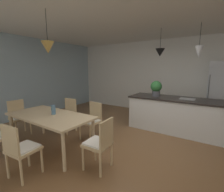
{
  "coord_description": "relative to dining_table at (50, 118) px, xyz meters",
  "views": [
    {
      "loc": [
        1.28,
        -2.69,
        1.65
      ],
      "look_at": [
        -0.59,
        0.13,
        1.07
      ],
      "focal_mm": 25.2,
      "sensor_mm": 36.0,
      "label": 1
    }
  ],
  "objects": [
    {
      "name": "chair_far_left",
      "position": [
        -0.42,
        0.82,
        -0.18
      ],
      "size": [
        0.44,
        0.44,
        0.87
      ],
      "color": "tan",
      "rests_on": "ground_plane"
    },
    {
      "name": "window_wall_left_glazing",
      "position": [
        -2.57,
        0.81,
        0.69
      ],
      "size": [
        0.06,
        8.4,
        2.7
      ],
      "primitive_type": "cube",
      "color": "#9EB7C6",
      "rests_on": "ground_plane"
    },
    {
      "name": "chair_near_right",
      "position": [
        0.42,
        -0.82,
        -0.18
      ],
      "size": [
        0.44,
        0.44,
        0.87
      ],
      "color": "tan",
      "rests_on": "ground_plane"
    },
    {
      "name": "chair_window_end",
      "position": [
        -1.29,
        0.0,
        -0.18
      ],
      "size": [
        0.43,
        0.43,
        0.87
      ],
      "color": "tan",
      "rests_on": "ground_plane"
    },
    {
      "name": "dining_table",
      "position": [
        0.0,
        0.0,
        0.0
      ],
      "size": [
        1.84,
        0.89,
        0.72
      ],
      "color": "#D1B284",
      "rests_on": "ground_plane"
    },
    {
      "name": "kitchen_island",
      "position": [
        1.92,
        2.41,
        -0.2
      ],
      "size": [
        2.34,
        0.84,
        0.91
      ],
      "color": "silver",
      "rests_on": "ground_plane"
    },
    {
      "name": "chair_kitchen_end",
      "position": [
        1.29,
        0.0,
        -0.18
      ],
      "size": [
        0.43,
        0.43,
        0.87
      ],
      "color": "tan",
      "rests_on": "ground_plane"
    },
    {
      "name": "refrigerator",
      "position": [
        2.95,
        3.67,
        0.28
      ],
      "size": [
        0.74,
        0.67,
        1.87
      ],
      "color": "#B2B5B7",
      "rests_on": "ground_plane"
    },
    {
      "name": "pendant_over_island_main",
      "position": [
        1.47,
        2.41,
        1.42
      ],
      "size": [
        0.25,
        0.25,
        0.72
      ],
      "color": "black"
    },
    {
      "name": "pendant_over_table",
      "position": [
        0.16,
        -0.05,
        1.38
      ],
      "size": [
        0.23,
        0.23,
        0.77
      ],
      "color": "black"
    },
    {
      "name": "potted_plant_on_island",
      "position": [
        1.41,
        2.41,
        0.48
      ],
      "size": [
        0.31,
        0.31,
        0.43
      ],
      "color": "#4C4C51",
      "rests_on": "kitchen_island"
    },
    {
      "name": "ground_plane",
      "position": [
        1.49,
        0.81,
        -0.68
      ],
      "size": [
        10.0,
        8.4,
        0.04
      ],
      "primitive_type": "cube",
      "color": "brown"
    },
    {
      "name": "vase_on_dining_table",
      "position": [
        0.04,
        0.07,
        0.16
      ],
      "size": [
        0.09,
        0.09,
        0.19
      ],
      "color": "slate",
      "rests_on": "dining_table"
    },
    {
      "name": "wall_back_kitchen",
      "position": [
        1.49,
        4.07,
        0.69
      ],
      "size": [
        10.0,
        0.12,
        2.7
      ],
      "primitive_type": "cube",
      "color": "white",
      "rests_on": "ground_plane"
    },
    {
      "name": "pendant_over_island_aux",
      "position": [
        2.38,
        2.41,
        1.39
      ],
      "size": [
        0.19,
        0.19,
        0.79
      ],
      "color": "black"
    },
    {
      "name": "ceiling_slab",
      "position": [
        1.49,
        0.81,
        2.1
      ],
      "size": [
        10.0,
        8.4,
        0.12
      ],
      "primitive_type": "cube",
      "color": "white"
    },
    {
      "name": "chair_far_right",
      "position": [
        0.42,
        0.82,
        -0.18
      ],
      "size": [
        0.44,
        0.44,
        0.87
      ],
      "color": "tan",
      "rests_on": "ground_plane"
    }
  ]
}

